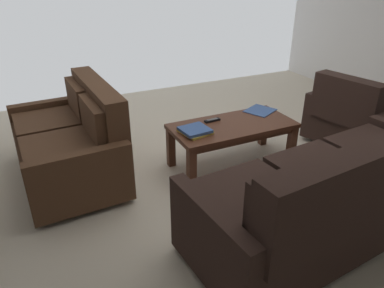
{
  "coord_description": "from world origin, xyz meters",
  "views": [
    {
      "loc": [
        1.64,
        2.49,
        1.8
      ],
      "look_at": [
        0.64,
        0.38,
        0.63
      ],
      "focal_mm": 33.77,
      "sensor_mm": 36.0,
      "label": 1
    }
  ],
  "objects": [
    {
      "name": "loose_magazine",
      "position": [
        -0.49,
        -0.34,
        0.44
      ],
      "size": [
        0.36,
        0.35,
        0.01
      ],
      "primitive_type": "cube",
      "rotation": [
        0.0,
        0.0,
        5.16
      ],
      "color": "#385693",
      "rests_on": "coffee_table"
    },
    {
      "name": "sofa_main",
      "position": [
        -0.13,
        1.07,
        0.38
      ],
      "size": [
        2.13,
        1.0,
        0.91
      ],
      "color": "black",
      "rests_on": "ground"
    },
    {
      "name": "loveseat_near",
      "position": [
        1.35,
        -0.61,
        0.36
      ],
      "size": [
        0.89,
        1.42,
        0.87
      ],
      "color": "black",
      "rests_on": "ground"
    },
    {
      "name": "coffee_table",
      "position": [
        -0.06,
        -0.17,
        0.37
      ],
      "size": [
        1.18,
        0.56,
        0.44
      ],
      "color": "#4C2819",
      "rests_on": "ground"
    },
    {
      "name": "ground_plane",
      "position": [
        0.0,
        0.0,
        -0.0
      ],
      "size": [
        5.84,
        5.49,
        0.01
      ],
      "primitive_type": "cube",
      "color": "beige"
    },
    {
      "name": "armchair_side",
      "position": [
        -1.47,
        0.04,
        0.34
      ],
      "size": [
        0.96,
        1.02,
        0.81
      ],
      "color": "black",
      "rests_on": "ground"
    },
    {
      "name": "book_stack",
      "position": [
        0.35,
        -0.15,
        0.46
      ],
      "size": [
        0.28,
        0.29,
        0.05
      ],
      "color": "#E0CC4C",
      "rests_on": "coffee_table"
    },
    {
      "name": "tv_remote",
      "position": [
        0.09,
        -0.32,
        0.45
      ],
      "size": [
        0.16,
        0.05,
        0.02
      ],
      "color": "black",
      "rests_on": "coffee_table"
    }
  ]
}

